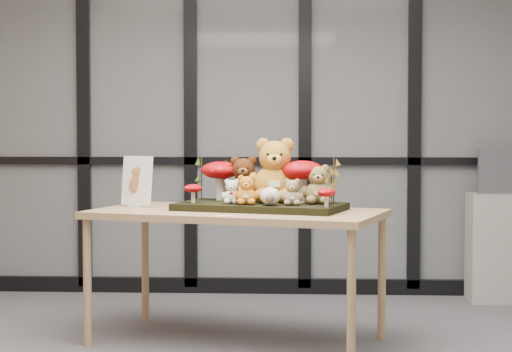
# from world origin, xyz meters

# --- Properties ---
(room_shell) EXTENTS (5.00, 5.00, 5.00)m
(room_shell) POSITION_xyz_m (0.00, 0.00, 1.68)
(room_shell) COLOR #B1AEA8
(room_shell) RESTS_ON floor
(glass_partition) EXTENTS (4.90, 0.06, 2.78)m
(glass_partition) POSITION_xyz_m (-0.00, 2.47, 1.42)
(glass_partition) COLOR #2D383F
(glass_partition) RESTS_ON floor
(display_table) EXTENTS (1.90, 1.33, 0.81)m
(display_table) POSITION_xyz_m (0.04, 0.78, 0.75)
(display_table) COLOR #A47A59
(display_table) RESTS_ON floor
(diorama_tray) EXTENTS (1.10, 0.77, 0.04)m
(diorama_tray) POSITION_xyz_m (0.18, 0.81, 0.83)
(diorama_tray) COLOR black
(diorama_tray) RESTS_ON display_table
(bear_pooh_yellow) EXTENTS (0.40, 0.38, 0.43)m
(bear_pooh_yellow) POSITION_xyz_m (0.27, 0.88, 1.07)
(bear_pooh_yellow) COLOR #BC7B23
(bear_pooh_yellow) RESTS_ON diorama_tray
(bear_brown_medium) EXTENTS (0.29, 0.27, 0.31)m
(bear_brown_medium) POSITION_xyz_m (0.07, 0.95, 1.01)
(bear_brown_medium) COLOR #401D0A
(bear_brown_medium) RESTS_ON diorama_tray
(bear_tan_back) EXTENTS (0.24, 0.23, 0.26)m
(bear_tan_back) POSITION_xyz_m (0.53, 0.77, 0.98)
(bear_tan_back) COLOR olive
(bear_tan_back) RESTS_ON diorama_tray
(bear_small_yellow) EXTENTS (0.18, 0.17, 0.19)m
(bear_small_yellow) POSITION_xyz_m (0.10, 0.69, 0.95)
(bear_small_yellow) COLOR orange
(bear_small_yellow) RESTS_ON diorama_tray
(bear_white_bow) EXTENTS (0.15, 0.14, 0.16)m
(bear_white_bow) POSITION_xyz_m (0.01, 0.75, 0.93)
(bear_white_bow) COLOR white
(bear_white_bow) RESTS_ON diorama_tray
(bear_beige_small) EXTENTS (0.16, 0.15, 0.17)m
(bear_beige_small) POSITION_xyz_m (0.38, 0.66, 0.94)
(bear_beige_small) COLOR #987F51
(bear_beige_small) RESTS_ON diorama_tray
(plush_cream_hedgehog) EXTENTS (0.11, 0.11, 0.12)m
(plush_cream_hedgehog) POSITION_xyz_m (0.25, 0.64, 0.91)
(plush_cream_hedgehog) COLOR white
(plush_cream_hedgehog) RESTS_ON diorama_tray
(mushroom_back_left) EXTENTS (0.24, 0.24, 0.27)m
(mushroom_back_left) POSITION_xyz_m (-0.08, 1.02, 0.99)
(mushroom_back_left) COLOR #910409
(mushroom_back_left) RESTS_ON diorama_tray
(mushroom_back_right) EXTENTS (0.26, 0.26, 0.29)m
(mushroom_back_right) POSITION_xyz_m (0.44, 0.85, 1.00)
(mushroom_back_right) COLOR #910409
(mushroom_back_right) RESTS_ON diorama_tray
(mushroom_front_left) EXTENTS (0.11, 0.11, 0.13)m
(mushroom_front_left) POSITION_xyz_m (-0.23, 0.80, 0.92)
(mushroom_front_left) COLOR #910409
(mushroom_front_left) RESTS_ON diorama_tray
(mushroom_front_right) EXTENTS (0.11, 0.11, 0.12)m
(mushroom_front_right) POSITION_xyz_m (0.57, 0.55, 0.91)
(mushroom_front_right) COLOR #910409
(mushroom_front_right) RESTS_ON diorama_tray
(sprig_green_far_left) EXTENTS (0.05, 0.05, 0.27)m
(sprig_green_far_left) POSITION_xyz_m (-0.21, 1.06, 0.99)
(sprig_green_far_left) COLOR #19330B
(sprig_green_far_left) RESTS_ON diorama_tray
(sprig_green_mid_left) EXTENTS (0.05, 0.05, 0.25)m
(sprig_green_mid_left) POSITION_xyz_m (-0.04, 1.07, 0.98)
(sprig_green_mid_left) COLOR #19330B
(sprig_green_mid_left) RESTS_ON diorama_tray
(sprig_dry_far_right) EXTENTS (0.05, 0.05, 0.28)m
(sprig_dry_far_right) POSITION_xyz_m (0.62, 0.78, 0.99)
(sprig_dry_far_right) COLOR brown
(sprig_dry_far_right) RESTS_ON diorama_tray
(sprig_dry_mid_right) EXTENTS (0.05, 0.05, 0.23)m
(sprig_dry_mid_right) POSITION_xyz_m (0.61, 0.65, 0.97)
(sprig_dry_mid_right) COLOR brown
(sprig_dry_mid_right) RESTS_ON diorama_tray
(sprig_green_centre) EXTENTS (0.05, 0.05, 0.24)m
(sprig_green_centre) POSITION_xyz_m (0.19, 1.01, 0.97)
(sprig_green_centre) COLOR #19330B
(sprig_green_centre) RESTS_ON diorama_tray
(sign_holder) EXTENTS (0.22, 0.14, 0.32)m
(sign_holder) POSITION_xyz_m (-0.61, 1.00, 0.96)
(sign_holder) COLOR silver
(sign_holder) RESTS_ON display_table
(label_card) EXTENTS (0.10, 0.03, 0.00)m
(label_card) POSITION_xyz_m (-0.01, 0.44, 0.81)
(label_card) COLOR white
(label_card) RESTS_ON display_table
(cabinet) EXTENTS (0.61, 0.36, 0.81)m
(cabinet) POSITION_xyz_m (2.00, 2.25, 0.41)
(cabinet) COLOR gray
(cabinet) RESTS_ON floor
(monitor) EXTENTS (0.48, 0.05, 0.34)m
(monitor) POSITION_xyz_m (2.00, 2.27, 0.98)
(monitor) COLOR #474A4F
(monitor) RESTS_ON cabinet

